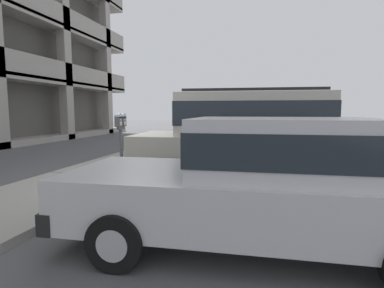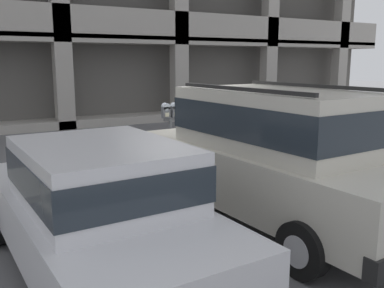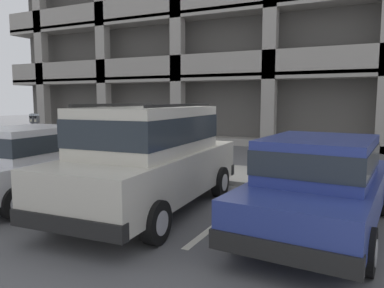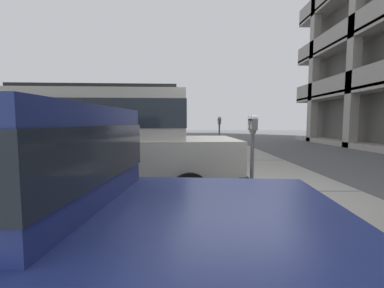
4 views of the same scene
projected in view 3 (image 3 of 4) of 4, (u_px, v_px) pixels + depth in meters
ground_plane at (201, 187)px, 9.32m from camera, size 80.00×80.00×0.10m
sidewalk at (221, 173)px, 10.47m from camera, size 40.00×2.20×0.12m
parking_stall_lines at (239, 206)px, 7.43m from camera, size 11.89×4.80×0.01m
silver_suv at (150, 154)px, 7.02m from camera, size 2.19×4.87×2.03m
red_sedan at (34, 160)px, 8.00m from camera, size 1.96×4.54×1.54m
dark_hatchback at (320, 182)px, 5.90m from camera, size 2.08×4.60×1.54m
parking_meter_near at (198, 135)px, 9.59m from camera, size 0.35×0.12×1.45m
parking_meter_far at (35, 126)px, 12.16m from camera, size 0.35×0.12×1.54m
fire_hydrant at (71, 151)px, 11.96m from camera, size 0.30×0.30×0.70m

